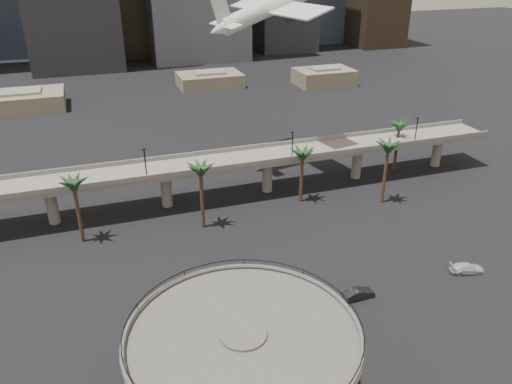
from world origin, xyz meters
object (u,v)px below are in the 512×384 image
object	(u,v)px
parking_ramp	(244,384)
car_c	(467,268)
overpass	(218,166)
airborne_jet	(280,4)
car_a	(318,307)
car_b	(358,294)

from	to	relation	value
parking_ramp	car_c	size ratio (longest dim) A/B	4.03
overpass	airborne_jet	bearing A→B (deg)	36.26
car_a	car_c	size ratio (longest dim) A/B	0.84
airborne_jet	car_b	world-z (taller)	airborne_jet
overpass	airborne_jet	xyz separation A→B (m)	(18.44, 13.53, 30.12)
parking_ramp	car_c	bearing A→B (deg)	23.43
airborne_jet	car_a	xyz separation A→B (m)	(-14.39, -54.32, -36.66)
overpass	car_c	size ratio (longest dim) A/B	23.60
parking_ramp	overpass	world-z (taller)	parking_ramp
overpass	car_b	distance (m)	41.94
parking_ramp	car_b	xyz separation A→B (m)	(24.27, 19.12, -9.01)
car_a	car_b	world-z (taller)	car_b
overpass	car_b	xyz separation A→B (m)	(11.27, -39.87, -6.52)
overpass	car_c	world-z (taller)	overpass
car_b	car_c	bearing A→B (deg)	-91.43
airborne_jet	car_c	size ratio (longest dim) A/B	6.36
overpass	parking_ramp	bearing A→B (deg)	-102.43
car_a	car_b	size ratio (longest dim) A/B	0.93
airborne_jet	car_b	xyz separation A→B (m)	(-7.18, -53.40, -36.63)
airborne_jet	car_b	size ratio (longest dim) A/B	7.00
parking_ramp	airborne_jet	size ratio (longest dim) A/B	0.63
car_c	airborne_jet	bearing A→B (deg)	30.47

